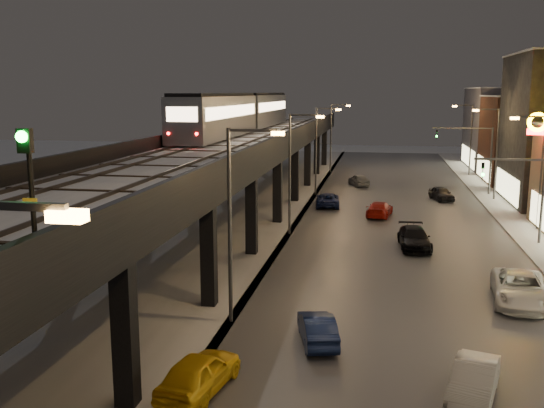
{
  "coord_description": "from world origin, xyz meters",
  "views": [
    {
      "loc": [
        5.94,
        -12.9,
        10.54
      ],
      "look_at": [
        0.6,
        16.53,
        5.0
      ],
      "focal_mm": 40.0,
      "sensor_mm": 36.0,
      "label": 1
    }
  ],
  "objects_px": {
    "car_onc_silver": "(474,383)",
    "car_taxi": "(199,374)",
    "car_mid_silver": "(328,200)",
    "car_far_white": "(359,180)",
    "car_onc_white": "(414,239)",
    "rail_signal": "(28,167)",
    "car_mid_dark": "(380,210)",
    "car_onc_red": "(441,194)",
    "car_near_white": "(317,329)",
    "subway_train": "(242,112)",
    "car_onc_dark": "(520,290)"
  },
  "relations": [
    {
      "from": "car_onc_silver",
      "to": "car_taxi",
      "type": "bearing_deg",
      "value": -157.63
    },
    {
      "from": "car_taxi",
      "to": "car_mid_silver",
      "type": "relative_size",
      "value": 0.92
    },
    {
      "from": "car_far_white",
      "to": "car_onc_white",
      "type": "xyz_separation_m",
      "value": [
        4.83,
        -27.5,
        0.03
      ]
    },
    {
      "from": "rail_signal",
      "to": "car_onc_white",
      "type": "xyz_separation_m",
      "value": [
        10.42,
        28.45,
        -8.12
      ]
    },
    {
      "from": "car_mid_dark",
      "to": "car_onc_red",
      "type": "relative_size",
      "value": 1.15
    },
    {
      "from": "rail_signal",
      "to": "car_onc_white",
      "type": "relative_size",
      "value": 0.64
    },
    {
      "from": "car_near_white",
      "to": "car_mid_silver",
      "type": "bearing_deg",
      "value": -100.06
    },
    {
      "from": "subway_train",
      "to": "car_mid_silver",
      "type": "relative_size",
      "value": 8.49
    },
    {
      "from": "car_taxi",
      "to": "car_onc_silver",
      "type": "xyz_separation_m",
      "value": [
        9.49,
        1.18,
        -0.06
      ]
    },
    {
      "from": "subway_train",
      "to": "car_far_white",
      "type": "relative_size",
      "value": 9.75
    },
    {
      "from": "car_onc_red",
      "to": "car_mid_silver",
      "type": "bearing_deg",
      "value": -170.34
    },
    {
      "from": "car_onc_red",
      "to": "subway_train",
      "type": "bearing_deg",
      "value": 159.98
    },
    {
      "from": "car_mid_silver",
      "to": "car_far_white",
      "type": "xyz_separation_m",
      "value": [
        2.36,
        13.17,
        0.04
      ]
    },
    {
      "from": "car_mid_silver",
      "to": "car_onc_red",
      "type": "height_order",
      "value": "car_onc_red"
    },
    {
      "from": "car_far_white",
      "to": "car_onc_red",
      "type": "height_order",
      "value": "car_far_white"
    },
    {
      "from": "subway_train",
      "to": "car_taxi",
      "type": "height_order",
      "value": "subway_train"
    },
    {
      "from": "rail_signal",
      "to": "car_onc_silver",
      "type": "distance_m",
      "value": 16.0
    },
    {
      "from": "car_taxi",
      "to": "car_near_white",
      "type": "height_order",
      "value": "car_taxi"
    },
    {
      "from": "subway_train",
      "to": "car_taxi",
      "type": "bearing_deg",
      "value": -78.98
    },
    {
      "from": "car_taxi",
      "to": "car_far_white",
      "type": "distance_m",
      "value": 49.6
    },
    {
      "from": "car_onc_dark",
      "to": "car_onc_red",
      "type": "bearing_deg",
      "value": 98.41
    },
    {
      "from": "car_onc_silver",
      "to": "car_onc_dark",
      "type": "height_order",
      "value": "car_onc_dark"
    },
    {
      "from": "car_far_white",
      "to": "car_onc_white",
      "type": "bearing_deg",
      "value": 80.01
    },
    {
      "from": "car_onc_white",
      "to": "rail_signal",
      "type": "bearing_deg",
      "value": -114.5
    },
    {
      "from": "car_near_white",
      "to": "car_far_white",
      "type": "xyz_separation_m",
      "value": [
        -0.01,
        44.39,
        0.05
      ]
    },
    {
      "from": "car_near_white",
      "to": "car_mid_dark",
      "type": "height_order",
      "value": "car_mid_dark"
    },
    {
      "from": "subway_train",
      "to": "car_far_white",
      "type": "xyz_separation_m",
      "value": [
        11.99,
        6.62,
        -7.84
      ]
    },
    {
      "from": "car_mid_silver",
      "to": "car_onc_white",
      "type": "relative_size",
      "value": 0.94
    },
    {
      "from": "car_mid_silver",
      "to": "car_onc_dark",
      "type": "relative_size",
      "value": 0.82
    },
    {
      "from": "car_far_white",
      "to": "car_onc_silver",
      "type": "distance_m",
      "value": 48.63
    },
    {
      "from": "rail_signal",
      "to": "car_mid_dark",
      "type": "xyz_separation_m",
      "value": [
        8.02,
        38.84,
        -8.18
      ]
    },
    {
      "from": "subway_train",
      "to": "car_far_white",
      "type": "height_order",
      "value": "subway_train"
    },
    {
      "from": "car_taxi",
      "to": "car_onc_white",
      "type": "distance_m",
      "value": 23.54
    },
    {
      "from": "car_onc_silver",
      "to": "car_near_white",
      "type": "bearing_deg",
      "value": 161.55
    },
    {
      "from": "subway_train",
      "to": "car_onc_dark",
      "type": "relative_size",
      "value": 6.99
    },
    {
      "from": "car_onc_silver",
      "to": "car_mid_dark",
      "type": "bearing_deg",
      "value": 111.5
    },
    {
      "from": "subway_train",
      "to": "car_onc_dark",
      "type": "bearing_deg",
      "value": -55.37
    },
    {
      "from": "car_near_white",
      "to": "rail_signal",
      "type": "bearing_deg",
      "value": 49.76
    },
    {
      "from": "car_far_white",
      "to": "car_onc_white",
      "type": "distance_m",
      "value": 27.92
    },
    {
      "from": "rail_signal",
      "to": "car_mid_dark",
      "type": "height_order",
      "value": "rail_signal"
    },
    {
      "from": "rail_signal",
      "to": "car_mid_dark",
      "type": "bearing_deg",
      "value": 78.33
    },
    {
      "from": "car_onc_silver",
      "to": "car_onc_dark",
      "type": "bearing_deg",
      "value": 85.98
    },
    {
      "from": "car_far_white",
      "to": "car_mid_silver",
      "type": "bearing_deg",
      "value": 59.9
    },
    {
      "from": "car_onc_silver",
      "to": "car_onc_red",
      "type": "relative_size",
      "value": 1.04
    },
    {
      "from": "car_mid_silver",
      "to": "car_taxi",
      "type": "bearing_deg",
      "value": 82.6
    },
    {
      "from": "car_onc_silver",
      "to": "car_onc_red",
      "type": "bearing_deg",
      "value": 101.67
    },
    {
      "from": "car_mid_silver",
      "to": "car_onc_red",
      "type": "bearing_deg",
      "value": -159.38
    },
    {
      "from": "car_taxi",
      "to": "car_far_white",
      "type": "relative_size",
      "value": 1.06
    },
    {
      "from": "rail_signal",
      "to": "car_mid_dark",
      "type": "relative_size",
      "value": 0.7
    },
    {
      "from": "car_near_white",
      "to": "car_onc_silver",
      "type": "xyz_separation_m",
      "value": [
        5.83,
        -3.89,
        0.03
      ]
    }
  ]
}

